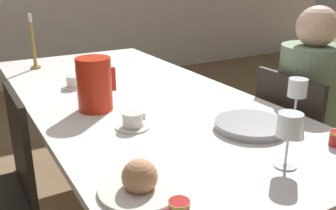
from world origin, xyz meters
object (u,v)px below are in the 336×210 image
(wine_glass_juice, at_px, (289,128))
(teacup_across, at_px, (74,83))
(jam_jar_red, at_px, (179,209))
(candlestick_tall, at_px, (33,48))
(chair_person_side, at_px, (300,153))
(serving_tray, at_px, (251,125))
(person_seated, at_px, (312,106))
(wine_glass_water, at_px, (297,90))
(bread_plate, at_px, (140,181))
(teacup_near_person, at_px, (133,121))
(red_pitcher, at_px, (94,84))

(wine_glass_juice, bearing_deg, teacup_across, 105.53)
(jam_jar_red, relative_size, candlestick_tall, 0.16)
(chair_person_side, relative_size, serving_tray, 3.28)
(chair_person_side, height_order, wine_glass_juice, wine_glass_juice)
(teacup_across, height_order, jam_jar_red, teacup_across)
(person_seated, relative_size, wine_glass_water, 6.94)
(jam_jar_red, bearing_deg, wine_glass_juice, 8.22)
(wine_glass_juice, xyz_separation_m, candlestick_tall, (-0.40, 1.66, 0.00))
(bread_plate, xyz_separation_m, candlestick_tall, (0.04, 1.56, 0.10))
(teacup_across, distance_m, jam_jar_red, 1.20)
(person_seated, xyz_separation_m, wine_glass_juice, (-0.66, -0.45, 0.19))
(chair_person_side, xyz_separation_m, teacup_near_person, (-0.86, 0.09, 0.31))
(teacup_near_person, bearing_deg, person_seated, -3.74)
(teacup_across, distance_m, bread_plate, 1.05)
(wine_glass_juice, distance_m, serving_tray, 0.31)
(wine_glass_water, bearing_deg, jam_jar_red, -156.86)
(teacup_near_person, bearing_deg, wine_glass_water, -22.93)
(chair_person_side, distance_m, wine_glass_juice, 0.82)
(chair_person_side, xyz_separation_m, person_seated, (0.09, 0.03, 0.22))
(chair_person_side, height_order, bread_plate, chair_person_side)
(red_pitcher, xyz_separation_m, jam_jar_red, (-0.09, -0.83, -0.09))
(wine_glass_water, bearing_deg, bread_plate, -168.46)
(red_pitcher, distance_m, serving_tray, 0.67)
(chair_person_side, distance_m, jam_jar_red, 1.15)
(serving_tray, xyz_separation_m, candlestick_tall, (-0.51, 1.39, 0.11))
(red_pitcher, bearing_deg, bread_plate, -99.75)
(person_seated, bearing_deg, jam_jar_red, -64.98)
(person_seated, relative_size, teacup_near_person, 9.03)
(person_seated, height_order, bread_plate, person_seated)
(candlestick_tall, bearing_deg, wine_glass_water, -62.81)
(serving_tray, distance_m, candlestick_tall, 1.48)
(jam_jar_red, bearing_deg, teacup_near_person, 76.03)
(wine_glass_juice, height_order, serving_tray, wine_glass_juice)
(red_pitcher, height_order, teacup_near_person, red_pitcher)
(chair_person_side, relative_size, wine_glass_juice, 5.20)
(person_seated, bearing_deg, wine_glass_juice, -56.17)
(bread_plate, bearing_deg, chair_person_side, 17.11)
(chair_person_side, xyz_separation_m, candlestick_tall, (-0.98, 1.24, 0.41))
(wine_glass_water, xyz_separation_m, candlestick_tall, (-0.72, 1.40, 0.00))
(person_seated, bearing_deg, bread_plate, -72.67)
(candlestick_tall, bearing_deg, serving_tray, -69.91)
(bread_plate, bearing_deg, serving_tray, 17.50)
(red_pitcher, bearing_deg, serving_tray, -48.81)
(person_seated, distance_m, wine_glass_juice, 0.82)
(person_seated, distance_m, wine_glass_water, 0.44)
(wine_glass_water, bearing_deg, candlestick_tall, 117.19)
(teacup_near_person, xyz_separation_m, serving_tray, (0.38, -0.23, -0.01))
(person_seated, height_order, wine_glass_juice, person_seated)
(teacup_near_person, bearing_deg, bread_plate, -112.43)
(wine_glass_water, bearing_deg, serving_tray, 175.32)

